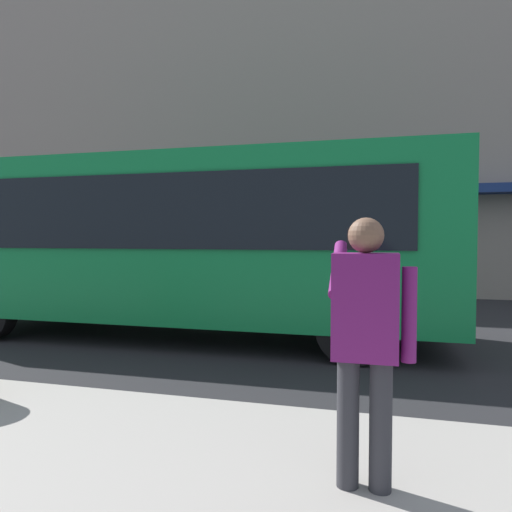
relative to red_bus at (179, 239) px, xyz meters
name	(u,v)px	position (x,y,z in m)	size (l,w,h in m)	color
ground_plane	(382,345)	(-3.41, -0.23, -1.68)	(60.00, 60.00, 0.00)	#232326
building_facade_far	(385,91)	(-3.42, -7.03, 4.30)	(28.00, 1.55, 12.00)	gray
red_bus	(179,239)	(0.00, 0.00, 0.00)	(9.05, 2.54, 3.08)	#0F7238
pedestrian_photographer	(366,332)	(-3.29, 4.56, -0.54)	(0.53, 0.52, 1.70)	#2D2D33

